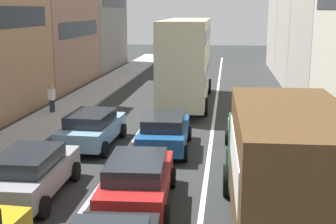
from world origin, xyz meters
TOP-DOWN VIEW (x-y plane):
  - sidewalk_left at (-6.70, 20.00)m, footprint 2.60×64.00m
  - lane_stripe_left at (-1.70, 20.00)m, footprint 0.16×60.00m
  - lane_stripe_right at (1.70, 20.00)m, footprint 0.16×60.00m
  - building_row_left at (-12.00, 23.26)m, footprint 7.20×43.90m
  - removalist_box_truck at (3.70, 4.62)m, footprint 2.85×7.76m
  - sedan_centre_lane_second at (-0.19, 6.43)m, footprint 2.25×4.39m
  - wagon_left_lane_second at (-3.54, 6.64)m, footprint 2.14×4.34m
  - hatchback_centre_lane_third at (-0.15, 11.99)m, footprint 2.17×4.35m
  - sedan_left_lane_third at (-3.22, 12.18)m, footprint 2.15×4.35m
  - sedan_right_lane_behind_truck at (3.37, 11.70)m, footprint 2.15×4.34m
  - bus_mid_queue_primary at (-0.09, 21.64)m, footprint 2.90×10.53m
  - pedestrian_mid_sidewalk at (-7.11, 17.75)m, footprint 0.34×0.50m

SIDE VIEW (x-z plane):
  - lane_stripe_left at x=-1.70m, z-range 0.00..0.01m
  - lane_stripe_right at x=1.70m, z-range 0.00..0.01m
  - sidewalk_left at x=-6.70m, z-range 0.00..0.14m
  - sedan_centre_lane_second at x=-0.19m, z-range 0.05..1.54m
  - wagon_left_lane_second at x=-3.54m, z-range 0.05..1.54m
  - hatchback_centre_lane_third at x=-0.15m, z-range 0.05..1.54m
  - sedan_left_lane_third at x=-3.22m, z-range 0.05..1.54m
  - sedan_right_lane_behind_truck at x=3.37m, z-range 0.05..1.54m
  - pedestrian_mid_sidewalk at x=-7.11m, z-range 0.12..1.78m
  - removalist_box_truck at x=3.70m, z-range 0.18..3.76m
  - bus_mid_queue_primary at x=-0.09m, z-range 0.30..5.36m
  - building_row_left at x=-12.00m, z-range -1.06..10.84m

